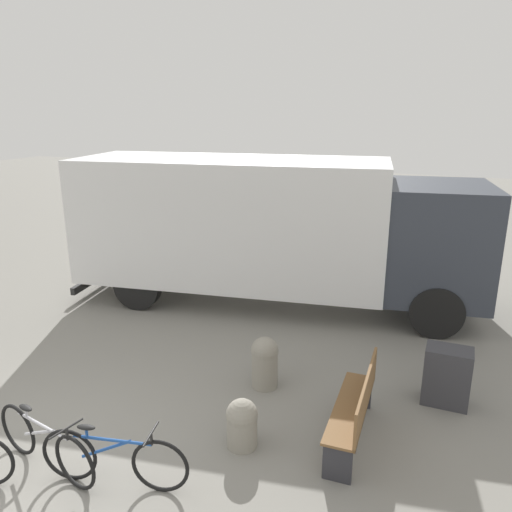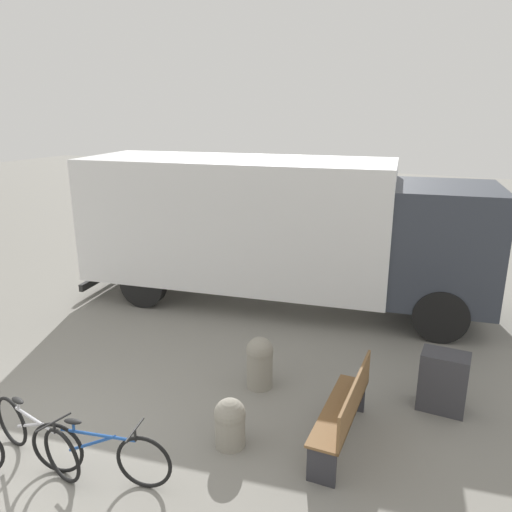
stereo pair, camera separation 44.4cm
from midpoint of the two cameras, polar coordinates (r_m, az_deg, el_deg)
The scene contains 8 objects.
ground_plane at distance 7.17m, azimuth -27.15°, elevation -20.88°, with size 60.00×60.00×0.00m, color gray.
delivery_truck at distance 10.64m, azimuth 0.31°, elevation 3.58°, with size 8.83×3.71×3.12m.
park_bench at distance 6.69m, azimuth 9.52°, elevation -16.56°, with size 0.47×1.71×0.95m.
bicycle_middle at distance 6.83m, azimuth -24.84°, elevation -18.88°, with size 1.74×0.49×0.76m.
bicycle_far at distance 6.33m, azimuth -18.05°, elevation -21.18°, with size 1.73×0.54×0.76m.
bollard_near_bench at distance 6.64m, azimuth -3.63°, elevation -18.49°, with size 0.41×0.41×0.66m.
bollard_far_bench at distance 7.78m, azimuth -0.66°, elevation -11.89°, with size 0.42×0.42×0.82m.
utility_box at distance 7.81m, azimuth 19.43°, elevation -12.84°, with size 0.64×0.42×0.87m.
Camera 1 is at (4.54, -3.50, 4.16)m, focal length 35.00 mm.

